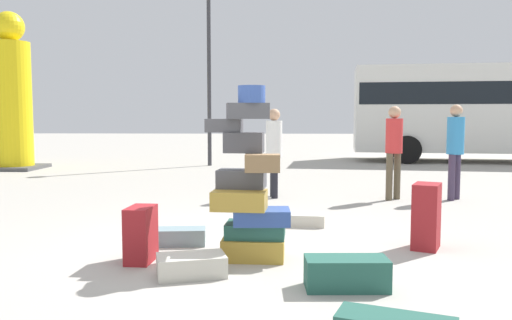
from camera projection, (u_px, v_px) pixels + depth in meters
ground_plane at (233, 252)px, 5.71m from camera, size 80.00×80.00×0.00m
suitcase_tower at (249, 193)px, 5.40m from camera, size 0.91×0.62×1.82m
suitcase_cream_upright_blue at (296, 219)px, 7.14m from camera, size 0.83×0.46×0.16m
suitcase_maroon_left_side at (141, 234)px, 5.31m from camera, size 0.27×0.43×0.58m
suitcase_slate_foreground_near at (174, 237)px, 6.03m from camera, size 0.75×0.36×0.19m
suitcase_teal_behind_tower at (346, 273)px, 4.48m from camera, size 0.73×0.36×0.28m
suitcase_cream_foreground_far at (191, 266)px, 4.85m from camera, size 0.71×0.53×0.20m
suitcase_maroon_white_trunk at (426, 216)px, 5.84m from camera, size 0.41×0.47×0.75m
person_bearded_onlooker at (394, 144)px, 9.24m from camera, size 0.30×0.30×1.69m
person_tourist_with_camera at (274, 145)px, 9.51m from camera, size 0.30×0.34×1.64m
person_passerby_in_red at (455, 143)px, 9.22m from camera, size 0.30×0.30×1.71m
yellow_dummy_statue at (12, 100)px, 14.61m from camera, size 1.51×1.51×4.44m
parked_bus at (497, 107)px, 17.02m from camera, size 9.45×3.60×3.15m
lamp_post at (209, 44)px, 15.54m from camera, size 0.36×0.36×5.59m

